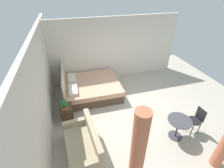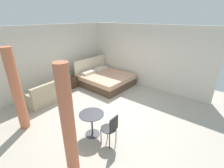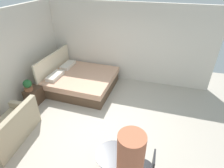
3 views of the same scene
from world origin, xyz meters
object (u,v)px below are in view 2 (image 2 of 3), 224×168
couch (47,95)px  nightstand (72,82)px  cafe_chair_near_window (111,128)px  potted_plant (68,74)px  balcony_table (92,120)px  bed (105,79)px

couch → nightstand: size_ratio=3.07×
couch → cafe_chair_near_window: 3.41m
potted_plant → balcony_table: potted_plant is taller
bed → nightstand: 1.60m
potted_plant → balcony_table: 3.54m
cafe_chair_near_window → nightstand: bearing=66.1°
potted_plant → cafe_chair_near_window: potted_plant is taller
couch → bed: bearing=-13.7°
nightstand → cafe_chair_near_window: (-1.67, -3.76, 0.28)m
nightstand → cafe_chair_near_window: cafe_chair_near_window is taller
bed → couch: 2.76m
balcony_table → couch: bearing=84.9°
potted_plant → couch: bearing=-163.0°
balcony_table → cafe_chair_near_window: (0.03, -0.66, 0.06)m
couch → cafe_chair_near_window: (-0.22, -3.39, 0.25)m
balcony_table → potted_plant: bearing=63.1°
bed → balcony_table: size_ratio=3.29×
couch → balcony_table: (-0.24, -2.73, 0.19)m
nightstand → potted_plant: size_ratio=1.44×
bed → cafe_chair_near_window: size_ratio=2.57×
bed → balcony_table: bed is taller
nightstand → cafe_chair_near_window: size_ratio=0.60×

